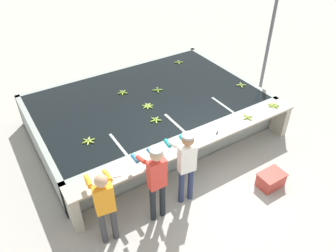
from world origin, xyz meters
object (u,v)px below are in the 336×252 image
(banana_bunch_floating_4, at_px, (179,62))
(banana_bunch_floating_5, at_px, (241,85))
(banana_bunch_floating_2, at_px, (148,106))
(banana_bunch_ledge_1, at_px, (274,105))
(crate, at_px, (271,180))
(banana_bunch_ledge_0, at_px, (248,117))
(knife_1, at_px, (108,178))
(banana_bunch_floating_3, at_px, (122,93))
(worker_0, at_px, (104,202))
(banana_bunch_floating_6, at_px, (158,90))
(banana_bunch_floating_1, at_px, (156,120))
(worker_2, at_px, (186,161))
(worker_1, at_px, (156,177))
(support_post_right, at_px, (269,43))
(knife_0, at_px, (218,131))
(banana_bunch_floating_0, at_px, (89,141))

(banana_bunch_floating_4, bearing_deg, banana_bunch_floating_5, -72.77)
(banana_bunch_floating_2, height_order, banana_bunch_ledge_1, banana_bunch_ledge_1)
(banana_bunch_floating_4, bearing_deg, crate, -98.23)
(banana_bunch_ledge_0, xyz_separation_m, knife_1, (-3.42, -0.04, -0.01))
(banana_bunch_floating_3, bearing_deg, worker_0, -120.60)
(banana_bunch_floating_2, xyz_separation_m, banana_bunch_floating_5, (2.55, -0.43, 0.00))
(banana_bunch_floating_6, bearing_deg, banana_bunch_floating_4, 37.80)
(banana_bunch_floating_4, bearing_deg, worker_0, -136.64)
(banana_bunch_floating_1, height_order, banana_bunch_floating_3, same)
(worker_2, bearing_deg, banana_bunch_floating_4, 57.84)
(banana_bunch_floating_2, distance_m, banana_bunch_floating_4, 2.49)
(worker_1, relative_size, crate, 3.06)
(knife_1, relative_size, support_post_right, 0.11)
(banana_bunch_floating_2, relative_size, knife_0, 0.96)
(banana_bunch_floating_6, distance_m, knife_1, 3.20)
(worker_2, xyz_separation_m, banana_bunch_floating_3, (0.18, 3.05, -0.12))
(banana_bunch_floating_3, height_order, banana_bunch_floating_6, same)
(banana_bunch_floating_4, xyz_separation_m, banana_bunch_ledge_0, (-0.27, -3.18, 0.00))
(banana_bunch_ledge_0, bearing_deg, support_post_right, 36.79)
(banana_bunch_floating_4, relative_size, banana_bunch_floating_6, 0.98)
(worker_2, relative_size, banana_bunch_floating_3, 5.99)
(banana_bunch_floating_1, relative_size, banana_bunch_floating_6, 1.03)
(knife_0, relative_size, support_post_right, 0.09)
(banana_bunch_ledge_1, relative_size, knife_1, 0.82)
(support_post_right, bearing_deg, banana_bunch_floating_5, -160.99)
(worker_1, xyz_separation_m, knife_0, (1.88, 0.60, -0.16))
(worker_1, xyz_separation_m, banana_bunch_floating_2, (1.09, 2.23, -0.15))
(banana_bunch_floating_0, distance_m, knife_0, 2.70)
(worker_2, xyz_separation_m, knife_0, (1.19, 0.53, -0.12))
(banana_bunch_ledge_1, xyz_separation_m, knife_1, (-4.28, -0.08, -0.01))
(banana_bunch_floating_2, xyz_separation_m, banana_bunch_ledge_1, (2.52, -1.58, 0.00))
(worker_0, distance_m, banana_bunch_floating_4, 5.49)
(banana_bunch_floating_6, xyz_separation_m, banana_bunch_ledge_1, (1.94, -2.10, 0.00))
(banana_bunch_floating_5, distance_m, support_post_right, 1.55)
(worker_0, xyz_separation_m, knife_1, (0.30, 0.54, -0.07))
(worker_1, distance_m, crate, 2.61)
(banana_bunch_floating_0, height_order, banana_bunch_ledge_0, banana_bunch_ledge_0)
(banana_bunch_ledge_0, height_order, knife_1, banana_bunch_ledge_0)
(banana_bunch_floating_1, xyz_separation_m, knife_1, (-1.63, -1.07, -0.01))
(worker_0, xyz_separation_m, banana_bunch_floating_2, (2.06, 2.20, -0.06))
(banana_bunch_floating_4, distance_m, support_post_right, 2.57)
(banana_bunch_floating_6, distance_m, knife_0, 2.17)
(worker_2, xyz_separation_m, banana_bunch_floating_4, (2.35, 3.73, -0.12))
(crate, relative_size, support_post_right, 0.17)
(banana_bunch_floating_3, bearing_deg, banana_bunch_ledge_1, -41.80)
(worker_2, distance_m, banana_bunch_floating_3, 3.06)
(banana_bunch_ledge_0, bearing_deg, banana_bunch_floating_3, 127.14)
(worker_0, relative_size, crate, 2.87)
(banana_bunch_floating_2, xyz_separation_m, knife_0, (0.78, -1.64, -0.01))
(worker_2, relative_size, knife_0, 5.62)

